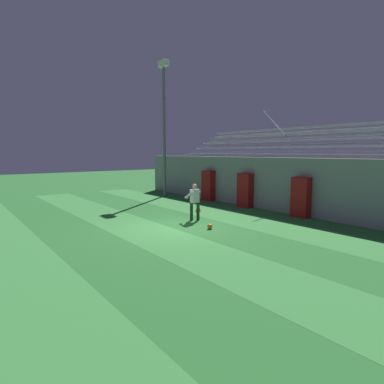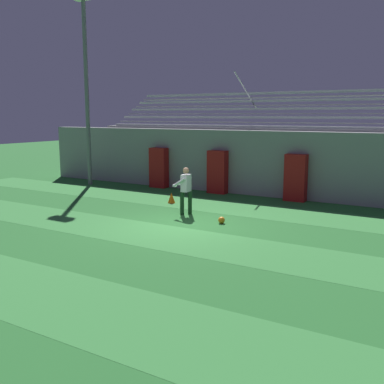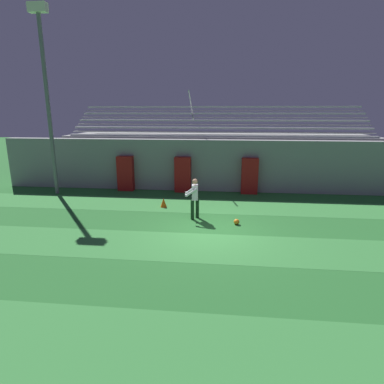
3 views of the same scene
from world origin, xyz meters
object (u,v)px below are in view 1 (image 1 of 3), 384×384
(padding_pillar_gate_right, at_px, (301,197))
(goalkeeper, at_px, (194,200))
(padding_pillar_far_left, at_px, (208,186))
(soccer_ball, at_px, (210,226))
(traffic_cone, at_px, (198,208))
(padding_pillar_gate_left, at_px, (245,190))
(floodlight_pole, at_px, (164,113))

(padding_pillar_gate_right, relative_size, goalkeeper, 1.14)
(padding_pillar_far_left, height_order, soccer_ball, padding_pillar_far_left)
(soccer_ball, distance_m, traffic_cone, 3.85)
(soccer_ball, bearing_deg, padding_pillar_gate_right, 80.95)
(padding_pillar_gate_left, xyz_separation_m, traffic_cone, (-0.50, -2.97, -0.74))
(padding_pillar_far_left, distance_m, floodlight_pole, 6.02)
(soccer_ball, height_order, traffic_cone, traffic_cone)
(floodlight_pole, bearing_deg, padding_pillar_gate_right, 5.81)
(padding_pillar_gate_left, height_order, floodlight_pole, floodlight_pole)
(padding_pillar_gate_left, xyz_separation_m, goalkeeper, (1.08, -4.44, 0.00))
(goalkeeper, relative_size, traffic_cone, 3.98)
(padding_pillar_gate_left, distance_m, traffic_cone, 3.10)
(padding_pillar_gate_right, xyz_separation_m, padding_pillar_far_left, (-6.77, 0.00, 0.00))
(padding_pillar_gate_right, bearing_deg, goalkeeper, -119.35)
(floodlight_pole, height_order, traffic_cone, floodlight_pole)
(padding_pillar_gate_left, relative_size, soccer_ball, 8.67)
(floodlight_pole, bearing_deg, padding_pillar_far_left, 16.61)
(padding_pillar_far_left, distance_m, soccer_ball, 7.83)
(padding_pillar_gate_left, bearing_deg, soccer_ball, -60.84)
(padding_pillar_gate_left, bearing_deg, traffic_cone, -99.52)
(soccer_ball, relative_size, traffic_cone, 0.52)
(padding_pillar_gate_left, bearing_deg, padding_pillar_far_left, 180.00)
(floodlight_pole, bearing_deg, traffic_cone, -17.26)
(floodlight_pole, distance_m, goalkeeper, 9.74)
(padding_pillar_gate_right, bearing_deg, floodlight_pole, -174.19)
(padding_pillar_far_left, distance_m, goalkeeper, 6.16)
(padding_pillar_gate_left, relative_size, goalkeeper, 1.14)
(padding_pillar_far_left, bearing_deg, floodlight_pole, -163.39)
(padding_pillar_far_left, height_order, traffic_cone, padding_pillar_far_left)
(padding_pillar_gate_left, distance_m, goalkeeper, 4.57)
(padding_pillar_far_left, relative_size, traffic_cone, 4.54)
(floodlight_pole, xyz_separation_m, goalkeeper, (7.78, -3.40, -4.79))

